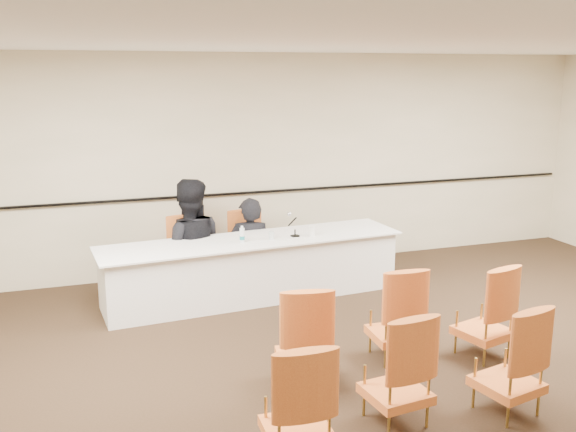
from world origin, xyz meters
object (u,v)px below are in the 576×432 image
object	(u,v)px
microphone	(295,225)
aud_chair_back_right	(509,358)
aud_chair_back_left	(297,402)
panelist_main	(250,258)
panelist_main_chair	(250,248)
panelist_second	(189,253)
drinking_glass	(272,235)
water_bottle	(242,234)
aud_chair_front_mid	(396,312)
aud_chair_back_mid	(397,367)
panel_table	(253,269)
coffee_cup	(312,231)
panelist_second_chair	(189,255)
aud_chair_front_left	(303,335)
aud_chair_front_right	(484,310)

from	to	relation	value
microphone	aud_chair_back_right	xyz separation A→B (m)	(0.69, -3.26, -0.42)
aud_chair_back_left	panelist_main	bearing A→B (deg)	81.36
panelist_main_chair	panelist_second	bearing A→B (deg)	-180.00
drinking_glass	panelist_main_chair	bearing A→B (deg)	98.34
water_bottle	panelist_main_chair	bearing A→B (deg)	67.40
aud_chair_back_right	aud_chair_front_mid	bearing A→B (deg)	95.80
panelist_main	aud_chair_back_mid	bearing A→B (deg)	105.79
panel_table	panelist_second	bearing A→B (deg)	139.45
drinking_glass	coffee_cup	bearing A→B (deg)	-1.22
panelist_second	aud_chair_back_right	bearing A→B (deg)	124.74
panelist_second	aud_chair_back_left	distance (m)	3.92
aud_chair_front_mid	panelist_second_chair	bearing A→B (deg)	123.18
panelist_main_chair	panelist_second	size ratio (longest dim) A/B	0.50
panelist_second_chair	panelist_second	bearing A→B (deg)	0.00
panelist_main	aud_chair_front_mid	distance (m)	2.77
panelist_second_chair	water_bottle	world-z (taller)	water_bottle
panelist_main_chair	coffee_cup	distance (m)	0.97
panelist_second	aud_chair_front_left	size ratio (longest dim) A/B	2.01
drinking_glass	water_bottle	bearing A→B (deg)	-176.05
aud_chair_front_left	aud_chair_front_right	world-z (taller)	same
panel_table	drinking_glass	distance (m)	0.48
aud_chair_front_left	panel_table	bearing A→B (deg)	95.95
aud_chair_front_left	panelist_second_chair	bearing A→B (deg)	110.66
panelist_second	drinking_glass	distance (m)	1.12
aud_chair_back_right	panelist_second_chair	bearing A→B (deg)	104.85
aud_chair_back_left	panelist_second	bearing A→B (deg)	92.94
water_bottle	drinking_glass	distance (m)	0.38
panelist_main_chair	aud_chair_front_mid	world-z (taller)	same
panelist_second	panelist_main	bearing A→B (deg)	-167.52
microphone	aud_chair_back_left	xyz separation A→B (m)	(-1.18, -3.36, -0.42)
microphone	aud_chair_back_mid	xyz separation A→B (m)	(-0.25, -3.10, -0.42)
panelist_main	panelist_main_chair	distance (m)	0.13
aud_chair_front_left	aud_chair_front_mid	size ratio (longest dim) A/B	1.00
coffee_cup	aud_chair_back_left	distance (m)	3.62
panelist_main	panelist_main_chair	xyz separation A→B (m)	(-0.00, 0.00, 0.13)
aud_chair_back_left	water_bottle	bearing A→B (deg)	83.89
panelist_main_chair	panelist_second_chair	world-z (taller)	same
panel_table	panelist_second_chair	bearing A→B (deg)	139.45
aud_chair_front_right	aud_chair_back_mid	distance (m)	1.62
panelist_main	aud_chair_front_right	bearing A→B (deg)	131.59
panelist_second	aud_chair_back_right	xyz separation A→B (m)	(1.91, -3.83, -0.02)
coffee_cup	aud_chair_front_mid	world-z (taller)	aud_chair_front_mid
panelist_second	aud_chair_front_left	distance (m)	2.88
aud_chair_front_right	panel_table	bearing A→B (deg)	111.52
microphone	aud_chair_front_left	world-z (taller)	microphone
panelist_second	aud_chair_front_right	xyz separation A→B (m)	(2.38, -2.85, -0.02)
panelist_second_chair	aud_chair_back_left	world-z (taller)	same
panelist_main_chair	coffee_cup	bearing A→B (deg)	-51.14
aud_chair_back_mid	panelist_main_chair	bearing A→B (deg)	86.20
panelist_second	aud_chair_back_left	xyz separation A→B (m)	(0.04, -3.92, -0.02)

